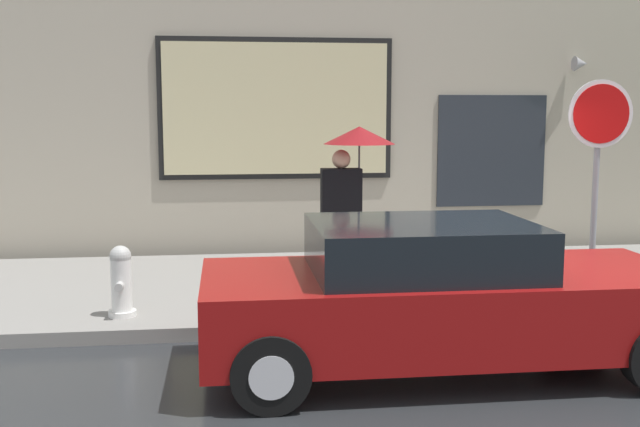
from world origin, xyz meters
TOP-DOWN VIEW (x-y plane):
  - ground_plane at (0.00, 0.00)m, footprint 60.00×60.00m
  - sidewalk at (0.00, 3.00)m, footprint 20.00×4.00m
  - building_facade at (-0.02, 5.50)m, footprint 20.00×0.67m
  - parked_car at (-0.80, -0.12)m, footprint 4.36×1.83m
  - fire_hydrant at (-3.84, 1.56)m, footprint 0.30×0.44m
  - pedestrian_with_umbrella at (-1.12, 2.77)m, footprint 0.93×0.90m
  - stop_sign at (1.47, 1.47)m, footprint 0.76×0.10m

SIDE VIEW (x-z plane):
  - ground_plane at x=0.00m, z-range 0.00..0.00m
  - sidewalk at x=0.00m, z-range 0.00..0.15m
  - fire_hydrant at x=-3.84m, z-range 0.14..0.91m
  - parked_car at x=-0.80m, z-range 0.00..1.37m
  - pedestrian_with_umbrella at x=-1.12m, z-range 0.69..2.70m
  - stop_sign at x=1.47m, z-range 0.68..3.22m
  - building_facade at x=-0.02m, z-range -0.02..6.98m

